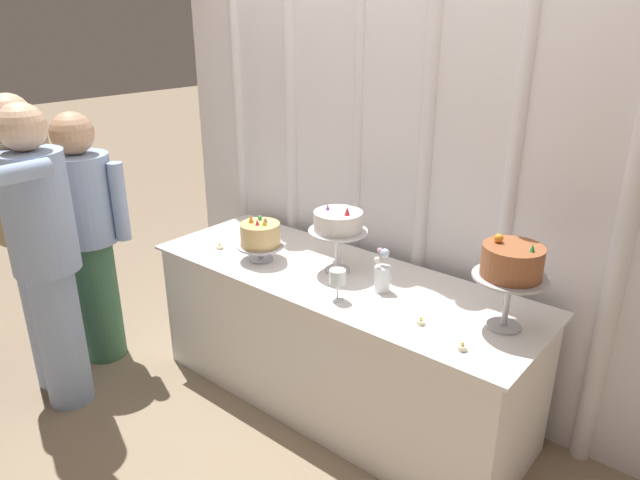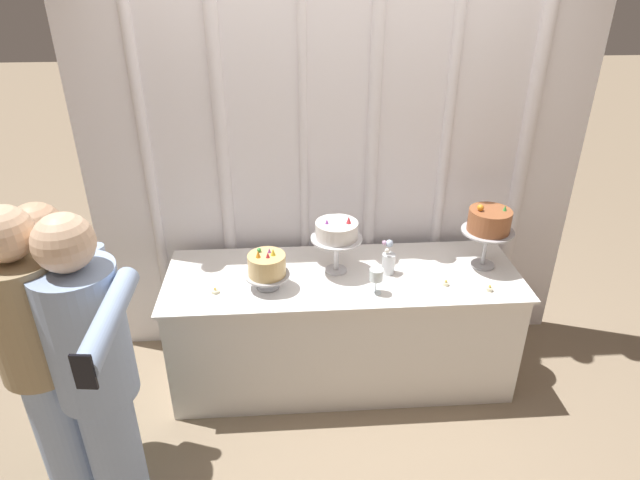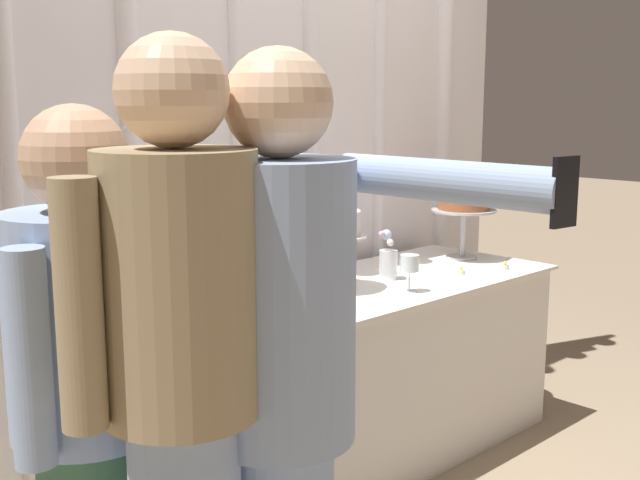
# 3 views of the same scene
# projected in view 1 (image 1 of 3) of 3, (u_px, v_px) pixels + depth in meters

# --- Properties ---
(ground_plane) EXTENTS (24.00, 24.00, 0.00)m
(ground_plane) POSITION_uv_depth(u_px,v_px,m) (325.00, 409.00, 3.08)
(ground_plane) COLOR gray
(draped_curtain) EXTENTS (3.04, 0.15, 2.79)m
(draped_curtain) POSITION_uv_depth(u_px,v_px,m) (396.00, 120.00, 2.90)
(draped_curtain) COLOR white
(draped_curtain) RESTS_ON ground_plane
(cake_table) EXTENTS (2.06, 0.71, 0.75)m
(cake_table) POSITION_uv_depth(u_px,v_px,m) (337.00, 340.00, 3.01)
(cake_table) COLOR white
(cake_table) RESTS_ON ground_plane
(cake_display_leftmost) EXTENTS (0.25, 0.25, 0.25)m
(cake_display_leftmost) POSITION_uv_depth(u_px,v_px,m) (260.00, 236.00, 3.00)
(cake_display_leftmost) COLOR #B2B2B7
(cake_display_leftmost) RESTS_ON cake_table
(cake_display_center) EXTENTS (0.30, 0.30, 0.36)m
(cake_display_center) POSITION_uv_depth(u_px,v_px,m) (338.00, 224.00, 2.83)
(cake_display_center) COLOR silver
(cake_display_center) RESTS_ON cake_table
(cake_display_rightmost) EXTENTS (0.30, 0.30, 0.40)m
(cake_display_rightmost) POSITION_uv_depth(u_px,v_px,m) (512.00, 265.00, 2.30)
(cake_display_rightmost) COLOR #B2B2B7
(cake_display_rightmost) RESTS_ON cake_table
(wine_glass) EXTENTS (0.07, 0.07, 0.15)m
(wine_glass) POSITION_uv_depth(u_px,v_px,m) (338.00, 278.00, 2.59)
(wine_glass) COLOR silver
(wine_glass) RESTS_ON cake_table
(flower_vase) EXTENTS (0.08, 0.08, 0.21)m
(flower_vase) POSITION_uv_depth(u_px,v_px,m) (382.00, 275.00, 2.69)
(flower_vase) COLOR silver
(flower_vase) RESTS_ON cake_table
(tealight_far_left) EXTENTS (0.04, 0.04, 0.03)m
(tealight_far_left) POSITION_uv_depth(u_px,v_px,m) (220.00, 247.00, 3.20)
(tealight_far_left) COLOR beige
(tealight_far_left) RESTS_ON cake_table
(tealight_near_left) EXTENTS (0.04, 0.04, 0.03)m
(tealight_near_left) POSITION_uv_depth(u_px,v_px,m) (421.00, 322.00, 2.42)
(tealight_near_left) COLOR beige
(tealight_near_left) RESTS_ON cake_table
(tealight_near_right) EXTENTS (0.04, 0.04, 0.04)m
(tealight_near_right) POSITION_uv_depth(u_px,v_px,m) (462.00, 347.00, 2.23)
(tealight_near_right) COLOR beige
(tealight_near_right) RESTS_ON cake_table
(guest_man_dark_suit) EXTENTS (0.47, 0.47, 1.49)m
(guest_man_dark_suit) POSITION_uv_depth(u_px,v_px,m) (88.00, 232.00, 3.28)
(guest_man_dark_suit) COLOR #3D6B4C
(guest_man_dark_suit) RESTS_ON ground_plane
(guest_man_pink_jacket) EXTENTS (0.48, 0.34, 1.62)m
(guest_man_pink_jacket) POSITION_uv_depth(u_px,v_px,m) (32.00, 235.00, 2.99)
(guest_man_pink_jacket) COLOR #93ADD6
(guest_man_pink_jacket) RESTS_ON ground_plane
(guest_girl_blue_dress) EXTENTS (0.49, 0.69, 1.60)m
(guest_girl_blue_dress) POSITION_uv_depth(u_px,v_px,m) (43.00, 249.00, 2.83)
(guest_girl_blue_dress) COLOR #93ADD6
(guest_girl_blue_dress) RESTS_ON ground_plane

